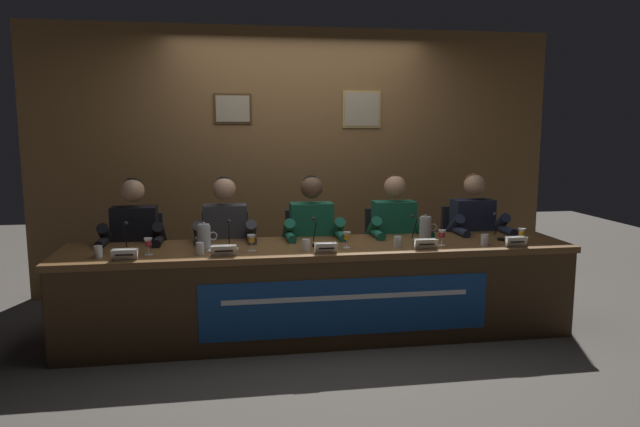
# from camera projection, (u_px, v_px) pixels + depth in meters

# --- Properties ---
(ground_plane) EXTENTS (12.00, 12.00, 0.00)m
(ground_plane) POSITION_uv_depth(u_px,v_px,m) (320.00, 334.00, 4.68)
(ground_plane) COLOR #4C4742
(wall_back_panelled) EXTENTS (5.16, 0.14, 2.60)m
(wall_back_panelled) POSITION_uv_depth(u_px,v_px,m) (298.00, 161.00, 5.85)
(wall_back_panelled) COLOR brown
(wall_back_panelled) RESTS_ON ground_plane
(conference_table) EXTENTS (3.96, 0.80, 0.73)m
(conference_table) POSITION_uv_depth(u_px,v_px,m) (323.00, 276.00, 4.50)
(conference_table) COLOR brown
(conference_table) RESTS_ON ground_plane
(chair_far_left) EXTENTS (0.44, 0.45, 0.91)m
(chair_far_left) POSITION_uv_depth(u_px,v_px,m) (139.00, 270.00, 4.95)
(chair_far_left) COLOR black
(chair_far_left) RESTS_ON ground_plane
(panelist_far_left) EXTENTS (0.51, 0.48, 1.24)m
(panelist_far_left) POSITION_uv_depth(u_px,v_px,m) (134.00, 242.00, 4.72)
(panelist_far_left) COLOR black
(panelist_far_left) RESTS_ON ground_plane
(nameplate_far_left) EXTENTS (0.18, 0.06, 0.08)m
(nameplate_far_left) POSITION_uv_depth(u_px,v_px,m) (125.00, 254.00, 4.05)
(nameplate_far_left) COLOR white
(nameplate_far_left) RESTS_ON conference_table
(juice_glass_far_left) EXTENTS (0.06, 0.06, 0.12)m
(juice_glass_far_left) POSITION_uv_depth(u_px,v_px,m) (148.00, 243.00, 4.21)
(juice_glass_far_left) COLOR white
(juice_glass_far_left) RESTS_ON conference_table
(water_cup_far_left) EXTENTS (0.06, 0.06, 0.08)m
(water_cup_far_left) POSITION_uv_depth(u_px,v_px,m) (98.00, 252.00, 4.14)
(water_cup_far_left) COLOR silver
(water_cup_far_left) RESTS_ON conference_table
(microphone_far_left) EXTENTS (0.06, 0.17, 0.22)m
(microphone_far_left) POSITION_uv_depth(u_px,v_px,m) (125.00, 242.00, 4.32)
(microphone_far_left) COLOR black
(microphone_far_left) RESTS_ON conference_table
(chair_left) EXTENTS (0.44, 0.45, 0.91)m
(chair_left) POSITION_uv_depth(u_px,v_px,m) (226.00, 266.00, 5.07)
(chair_left) COLOR black
(chair_left) RESTS_ON ground_plane
(panelist_left) EXTENTS (0.51, 0.48, 1.24)m
(panelist_left) POSITION_uv_depth(u_px,v_px,m) (225.00, 239.00, 4.84)
(panelist_left) COLOR black
(panelist_left) RESTS_ON ground_plane
(nameplate_left) EXTENTS (0.18, 0.06, 0.08)m
(nameplate_left) POSITION_uv_depth(u_px,v_px,m) (224.00, 251.00, 4.18)
(nameplate_left) COLOR white
(nameplate_left) RESTS_ON conference_table
(juice_glass_left) EXTENTS (0.06, 0.06, 0.12)m
(juice_glass_left) POSITION_uv_depth(u_px,v_px,m) (252.00, 240.00, 4.34)
(juice_glass_left) COLOR white
(juice_glass_left) RESTS_ON conference_table
(water_cup_left) EXTENTS (0.06, 0.06, 0.08)m
(water_cup_left) POSITION_uv_depth(u_px,v_px,m) (200.00, 249.00, 4.25)
(water_cup_left) COLOR silver
(water_cup_left) RESTS_ON conference_table
(microphone_left) EXTENTS (0.06, 0.17, 0.22)m
(microphone_left) POSITION_uv_depth(u_px,v_px,m) (229.00, 240.00, 4.41)
(microphone_left) COLOR black
(microphone_left) RESTS_ON conference_table
(chair_center) EXTENTS (0.44, 0.45, 0.91)m
(chair_center) POSITION_uv_depth(u_px,v_px,m) (310.00, 263.00, 5.19)
(chair_center) COLOR black
(chair_center) RESTS_ON ground_plane
(panelist_center) EXTENTS (0.51, 0.48, 1.24)m
(panelist_center) POSITION_uv_depth(u_px,v_px,m) (313.00, 237.00, 4.95)
(panelist_center) COLOR black
(panelist_center) RESTS_ON ground_plane
(nameplate_center) EXTENTS (0.16, 0.06, 0.08)m
(nameplate_center) POSITION_uv_depth(u_px,v_px,m) (326.00, 248.00, 4.27)
(nameplate_center) COLOR white
(nameplate_center) RESTS_ON conference_table
(juice_glass_center) EXTENTS (0.06, 0.06, 0.12)m
(juice_glass_center) POSITION_uv_depth(u_px,v_px,m) (347.00, 237.00, 4.46)
(juice_glass_center) COLOR white
(juice_glass_center) RESTS_ON conference_table
(water_cup_center) EXTENTS (0.06, 0.06, 0.08)m
(water_cup_center) POSITION_uv_depth(u_px,v_px,m) (306.00, 245.00, 4.37)
(water_cup_center) COLOR silver
(water_cup_center) RESTS_ON conference_table
(microphone_center) EXTENTS (0.06, 0.17, 0.22)m
(microphone_center) POSITION_uv_depth(u_px,v_px,m) (315.00, 236.00, 4.54)
(microphone_center) COLOR black
(microphone_center) RESTS_ON conference_table
(chair_right) EXTENTS (0.44, 0.45, 0.91)m
(chair_right) POSITION_uv_depth(u_px,v_px,m) (389.00, 260.00, 5.30)
(chair_right) COLOR black
(chair_right) RESTS_ON ground_plane
(panelist_right) EXTENTS (0.51, 0.48, 1.24)m
(panelist_right) POSITION_uv_depth(u_px,v_px,m) (396.00, 234.00, 5.07)
(panelist_right) COLOR black
(panelist_right) RESTS_ON ground_plane
(nameplate_right) EXTENTS (0.18, 0.06, 0.08)m
(nameplate_right) POSITION_uv_depth(u_px,v_px,m) (426.00, 244.00, 4.42)
(nameplate_right) COLOR white
(nameplate_right) RESTS_ON conference_table
(juice_glass_right) EXTENTS (0.06, 0.06, 0.12)m
(juice_glass_right) POSITION_uv_depth(u_px,v_px,m) (442.00, 235.00, 4.55)
(juice_glass_right) COLOR white
(juice_glass_right) RESTS_ON conference_table
(water_cup_right) EXTENTS (0.06, 0.06, 0.08)m
(water_cup_right) POSITION_uv_depth(u_px,v_px,m) (398.00, 242.00, 4.49)
(water_cup_right) COLOR silver
(water_cup_right) RESTS_ON conference_table
(microphone_right) EXTENTS (0.06, 0.17, 0.22)m
(microphone_right) POSITION_uv_depth(u_px,v_px,m) (415.00, 233.00, 4.67)
(microphone_right) COLOR black
(microphone_right) RESTS_ON conference_table
(chair_far_right) EXTENTS (0.44, 0.45, 0.91)m
(chair_far_right) POSITION_uv_depth(u_px,v_px,m) (466.00, 257.00, 5.42)
(chair_far_right) COLOR black
(chair_far_right) RESTS_ON ground_plane
(panelist_far_right) EXTENTS (0.51, 0.48, 1.24)m
(panelist_far_right) POSITION_uv_depth(u_px,v_px,m) (476.00, 232.00, 5.18)
(panelist_far_right) COLOR black
(panelist_far_right) RESTS_ON ground_plane
(nameplate_far_right) EXTENTS (0.16, 0.06, 0.08)m
(nameplate_far_right) POSITION_uv_depth(u_px,v_px,m) (516.00, 241.00, 4.51)
(nameplate_far_right) COLOR white
(nameplate_far_right) RESTS_ON conference_table
(juice_glass_far_right) EXTENTS (0.06, 0.06, 0.12)m
(juice_glass_far_right) POSITION_uv_depth(u_px,v_px,m) (522.00, 233.00, 4.62)
(juice_glass_far_right) COLOR white
(juice_glass_far_right) RESTS_ON conference_table
(water_cup_far_right) EXTENTS (0.06, 0.06, 0.08)m
(water_cup_far_right) POSITION_uv_depth(u_px,v_px,m) (485.00, 240.00, 4.57)
(water_cup_far_right) COLOR silver
(water_cup_far_right) RESTS_ON conference_table
(microphone_far_right) EXTENTS (0.06, 0.17, 0.22)m
(microphone_far_right) POSITION_uv_depth(u_px,v_px,m) (499.00, 231.00, 4.79)
(microphone_far_right) COLOR black
(microphone_far_right) RESTS_ON conference_table
(water_pitcher_left_side) EXTENTS (0.15, 0.10, 0.21)m
(water_pitcher_left_side) POSITION_uv_depth(u_px,v_px,m) (204.00, 237.00, 4.41)
(water_pitcher_left_side) COLOR silver
(water_pitcher_left_side) RESTS_ON conference_table
(water_pitcher_right_side) EXTENTS (0.15, 0.10, 0.21)m
(water_pitcher_right_side) POSITION_uv_depth(u_px,v_px,m) (426.00, 228.00, 4.79)
(water_pitcher_right_side) COLOR silver
(water_pitcher_right_side) RESTS_ON conference_table
(document_stack_left) EXTENTS (0.23, 0.19, 0.01)m
(document_stack_left) POSITION_uv_depth(u_px,v_px,m) (223.00, 250.00, 4.36)
(document_stack_left) COLOR white
(document_stack_left) RESTS_ON conference_table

